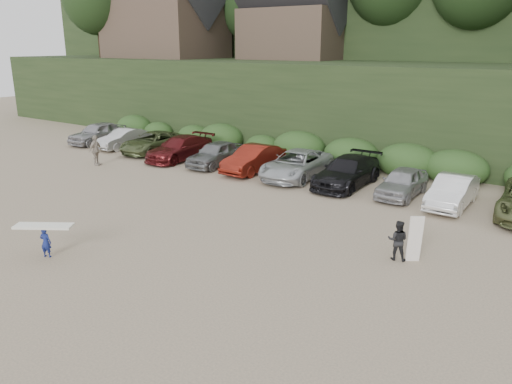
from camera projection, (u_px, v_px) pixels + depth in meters
The scene contains 5 objects.
ground at pixel (238, 251), 18.25m from camera, with size 120.00×120.00×0.00m, color tan.
parked_cars at pixel (318, 168), 27.18m from camera, with size 39.88×5.94×1.61m.
distant_walker at pixel (96, 150), 30.82m from camera, with size 1.10×0.46×1.88m, color #A79B8D.
child_surfer at pixel (45, 235), 17.53m from camera, with size 2.00×1.56×1.21m.
adult_surfer at pixel (399, 240), 17.32m from camera, with size 1.22×0.72×1.70m.
Camera 1 is at (10.18, -13.46, 7.30)m, focal length 35.00 mm.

